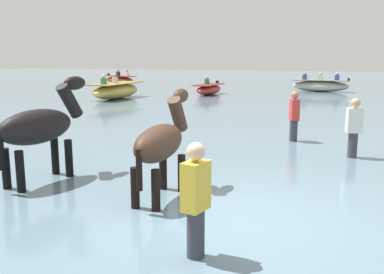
{
  "coord_description": "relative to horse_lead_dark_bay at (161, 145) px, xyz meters",
  "views": [
    {
      "loc": [
        1.03,
        -5.55,
        2.54
      ],
      "look_at": [
        -1.4,
        2.99,
        0.83
      ],
      "focal_mm": 40.14,
      "sensor_mm": 36.0,
      "label": 1
    }
  ],
  "objects": [
    {
      "name": "ground_plane",
      "position": [
        1.19,
        -0.52,
        -1.17
      ],
      "size": [
        120.0,
        120.0,
        0.0
      ],
      "primitive_type": "plane",
      "color": "#84755B"
    },
    {
      "name": "water_surface",
      "position": [
        1.19,
        9.48,
        -1.01
      ],
      "size": [
        90.0,
        90.0,
        0.33
      ],
      "primitive_type": "cube",
      "color": "slate",
      "rests_on": "ground"
    },
    {
      "name": "horse_lead_dark_bay",
      "position": [
        0.0,
        0.0,
        0.0
      ],
      "size": [
        0.6,
        1.82,
        1.98
      ],
      "color": "#382319",
      "rests_on": "ground"
    },
    {
      "name": "horse_trailing_black",
      "position": [
        -2.33,
        0.26,
        0.1
      ],
      "size": [
        0.88,
        1.98,
        2.14
      ],
      "color": "black",
      "rests_on": "ground"
    },
    {
      "name": "boat_mid_channel",
      "position": [
        -12.08,
        24.01,
        -0.51
      ],
      "size": [
        3.04,
        2.22,
        1.11
      ],
      "color": "#BC382D",
      "rests_on": "water_surface"
    },
    {
      "name": "boat_far_offshore",
      "position": [
        -3.49,
        17.43,
        -0.55
      ],
      "size": [
        1.4,
        2.7,
        1.05
      ],
      "color": "#BC382D",
      "rests_on": "water_surface"
    },
    {
      "name": "boat_near_starboard",
      "position": [
        2.55,
        21.22,
        -0.48
      ],
      "size": [
        3.48,
        1.66,
        1.19
      ],
      "color": "#B2AD9E",
      "rests_on": "water_surface"
    },
    {
      "name": "boat_near_port",
      "position": [
        -7.5,
        13.9,
        -0.44
      ],
      "size": [
        1.75,
        3.76,
        1.27
      ],
      "color": "gold",
      "rests_on": "water_surface"
    },
    {
      "name": "person_onlooker_left",
      "position": [
        1.75,
        5.16,
        -0.31
      ],
      "size": [
        0.29,
        0.36,
        1.63
      ],
      "color": "#383842",
      "rests_on": "ground"
    },
    {
      "name": "person_onlooker_right",
      "position": [
        1.04,
        -1.8,
        -0.31
      ],
      "size": [
        0.29,
        0.37,
        1.63
      ],
      "color": "#383842",
      "rests_on": "ground"
    },
    {
      "name": "person_wading_close",
      "position": [
        3.08,
        3.67,
        -0.31
      ],
      "size": [
        0.36,
        0.27,
        1.63
      ],
      "color": "#383842",
      "rests_on": "ground"
    }
  ]
}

